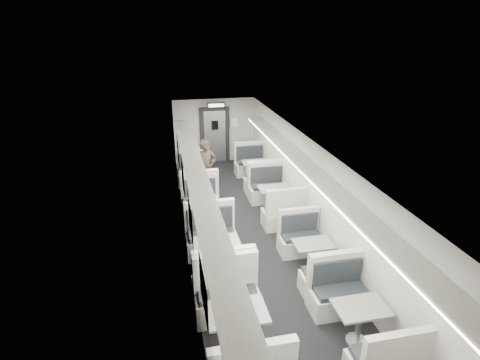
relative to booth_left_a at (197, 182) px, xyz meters
name	(u,v)px	position (x,y,z in m)	size (l,w,h in m)	color
room	(252,198)	(1.00, -3.12, 0.81)	(3.24, 12.24, 2.64)	black
booth_left_a	(197,182)	(0.00, 0.00, 0.00)	(1.07, 2.17, 1.16)	white
booth_left_b	(204,212)	(0.00, -1.95, -0.04)	(0.97, 1.97, 1.05)	white
booth_left_c	(217,259)	(0.00, -4.23, 0.03)	(1.15, 2.33, 1.24)	white
booth_left_d	(236,331)	(0.00, -6.25, 0.03)	(1.16, 2.34, 1.25)	white
booth_right_a	(256,172)	(2.00, 0.46, -0.01)	(1.05, 2.13, 1.14)	white
booth_right_b	(275,200)	(2.00, -1.71, 0.00)	(1.07, 2.16, 1.16)	white
booth_right_c	(312,257)	(2.00, -4.47, -0.04)	(0.97, 1.96, 1.05)	white
booth_right_d	(359,324)	(2.00, -6.46, -0.02)	(1.03, 2.09, 1.12)	white
passenger	(206,168)	(0.30, -0.11, 0.48)	(0.64, 0.42, 1.75)	black
window_a	(178,151)	(-0.49, 0.28, 0.96)	(0.02, 1.18, 0.84)	black
window_b	(183,178)	(-0.49, -1.92, 0.96)	(0.02, 1.18, 0.84)	black
window_c	(191,219)	(-0.49, -4.12, 0.96)	(0.02, 1.18, 0.84)	black
window_d	(204,291)	(-0.49, -6.32, 0.96)	(0.02, 1.18, 0.84)	black
luggage_rack_left	(198,178)	(-0.24, -3.42, 1.53)	(0.46, 10.40, 0.09)	white
luggage_rack_right	(310,169)	(2.24, -3.42, 1.53)	(0.46, 10.40, 0.09)	white
vestibule_door	(215,136)	(1.00, 2.81, 0.65)	(1.10, 0.13, 2.10)	black
exit_sign	(216,105)	(1.00, 2.33, 1.89)	(0.62, 0.12, 0.16)	black
wall_notice	(234,123)	(1.75, 2.80, 1.11)	(0.32, 0.02, 0.40)	white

